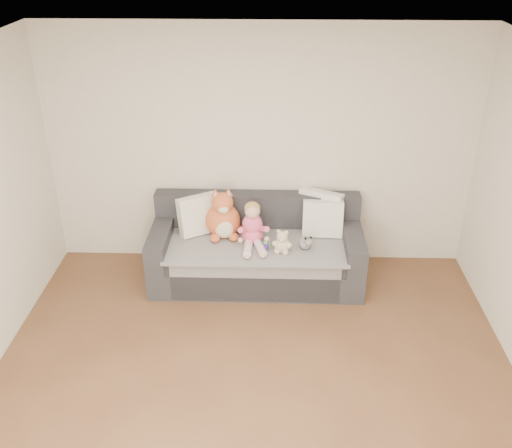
{
  "coord_description": "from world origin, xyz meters",
  "views": [
    {
      "loc": [
        0.13,
        -3.13,
        3.45
      ],
      "look_at": [
        -0.02,
        1.87,
        0.75
      ],
      "focal_mm": 40.0,
      "sensor_mm": 36.0,
      "label": 1
    }
  ],
  "objects_px": {
    "toddler": "(253,227)",
    "teddy_bear": "(282,243)",
    "sippy_cup": "(266,245)",
    "plush_cat": "(223,218)",
    "sofa": "(257,252)"
  },
  "relations": [
    {
      "from": "toddler",
      "to": "plush_cat",
      "type": "xyz_separation_m",
      "value": [
        -0.31,
        0.17,
        0.01
      ]
    },
    {
      "from": "sippy_cup",
      "to": "plush_cat",
      "type": "bearing_deg",
      "value": 147.98
    },
    {
      "from": "toddler",
      "to": "teddy_bear",
      "type": "height_order",
      "value": "toddler"
    },
    {
      "from": "toddler",
      "to": "teddy_bear",
      "type": "distance_m",
      "value": 0.35
    },
    {
      "from": "plush_cat",
      "to": "teddy_bear",
      "type": "distance_m",
      "value": 0.7
    },
    {
      "from": "sippy_cup",
      "to": "toddler",
      "type": "bearing_deg",
      "value": 140.15
    },
    {
      "from": "sofa",
      "to": "toddler",
      "type": "bearing_deg",
      "value": -108.99
    },
    {
      "from": "toddler",
      "to": "plush_cat",
      "type": "distance_m",
      "value": 0.36
    },
    {
      "from": "plush_cat",
      "to": "sippy_cup",
      "type": "distance_m",
      "value": 0.55
    },
    {
      "from": "plush_cat",
      "to": "teddy_bear",
      "type": "xyz_separation_m",
      "value": [
        0.62,
        -0.33,
        -0.1
      ]
    },
    {
      "from": "teddy_bear",
      "to": "toddler",
      "type": "bearing_deg",
      "value": 164.03
    },
    {
      "from": "plush_cat",
      "to": "teddy_bear",
      "type": "relative_size",
      "value": 2.2
    },
    {
      "from": "toddler",
      "to": "teddy_bear",
      "type": "bearing_deg",
      "value": -34.83
    },
    {
      "from": "toddler",
      "to": "sippy_cup",
      "type": "height_order",
      "value": "toddler"
    },
    {
      "from": "teddy_bear",
      "to": "sippy_cup",
      "type": "bearing_deg",
      "value": 176.27
    }
  ]
}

